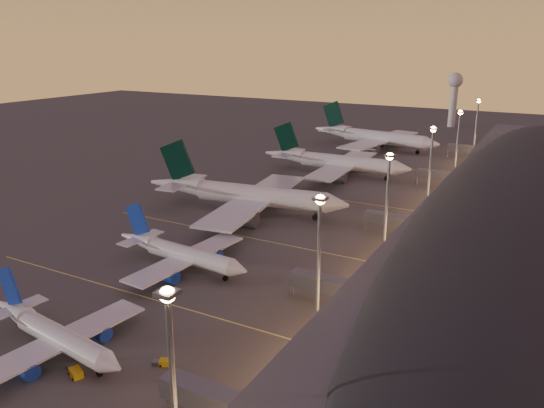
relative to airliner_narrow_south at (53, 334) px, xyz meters
The scene contains 12 objects.
ground 27.82m from the airliner_narrow_south, 88.88° to the left, with size 700.00×700.00×0.00m, color #45423F.
airliner_narrow_south is the anchor object (origin of this frame).
airliner_narrow_north 38.29m from the airliner_narrow_south, 94.48° to the left, with size 38.52×34.50×13.75m.
airliner_wide_near 82.51m from the airliner_narrow_south, 98.47° to the left, with size 66.27×60.88×21.21m.
airliner_wide_mid 139.95m from the airliner_narrow_south, 92.50° to the left, with size 60.84×55.30×19.50m.
airliner_wide_far 198.99m from the airliner_narrow_south, 92.83° to the left, with size 67.31×62.10×21.60m.
terminal_building 118.06m from the airliner_narrow_south, 58.07° to the left, with size 56.35×255.00×17.46m.
light_masts 100.59m from the airliner_narrow_south, 68.47° to the left, with size 2.20×217.20×25.90m.
radar_tower 288.41m from the airliner_narrow_south, 87.90° to the left, with size 9.00×9.00×32.50m.
lane_markings 67.70m from the airliner_narrow_south, 89.54° to the left, with size 90.00×180.36×0.00m.
baggage_tug_a 9.39m from the airliner_narrow_south, 20.25° to the right, with size 4.25×2.98×1.18m.
baggage_tug_b 20.08m from the airliner_narrow_south, 16.78° to the left, with size 3.53×2.59×0.99m.
Camera 1 is at (70.11, -79.11, 50.69)m, focal length 35.00 mm.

